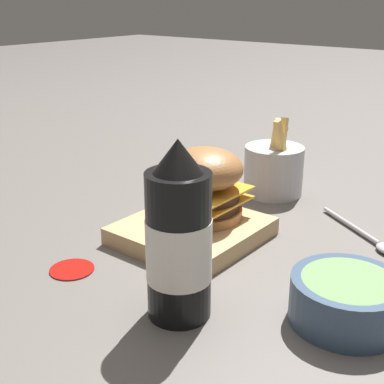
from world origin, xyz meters
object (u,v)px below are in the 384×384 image
object	(u,v)px
serving_board	(192,231)
burger	(204,183)
spoon	(373,240)
fries_basket	(274,169)
side_bowl	(347,299)
ketchup_bottle	(179,241)

from	to	relation	value
serving_board	burger	xyz separation A→B (m)	(0.03, 0.00, 0.07)
serving_board	spoon	bearing A→B (deg)	-54.28
serving_board	fries_basket	bearing A→B (deg)	1.51
serving_board	spoon	distance (m)	0.27
fries_basket	side_bowl	world-z (taller)	fries_basket
burger	fries_basket	size ratio (longest dim) A/B	0.80
fries_basket	side_bowl	xyz separation A→B (m)	(-0.31, -0.28, -0.02)
burger	side_bowl	distance (m)	0.29
spoon	fries_basket	bearing A→B (deg)	-169.99
side_bowl	ketchup_bottle	bearing A→B (deg)	123.96
ketchup_bottle	side_bowl	distance (m)	0.20
fries_basket	ketchup_bottle	bearing A→B (deg)	-163.86
fries_basket	side_bowl	size ratio (longest dim) A/B	1.14
serving_board	fries_basket	size ratio (longest dim) A/B	1.35
ketchup_bottle	serving_board	bearing A→B (deg)	34.44
side_bowl	spoon	size ratio (longest dim) A/B	0.79
burger	ketchup_bottle	bearing A→B (deg)	-149.76
ketchup_bottle	spoon	size ratio (longest dim) A/B	1.28
fries_basket	spoon	xyz separation A→B (m)	(-0.09, -0.23, -0.04)
side_bowl	serving_board	bearing A→B (deg)	77.70
serving_board	burger	distance (m)	0.08
ketchup_bottle	burger	bearing A→B (deg)	30.24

